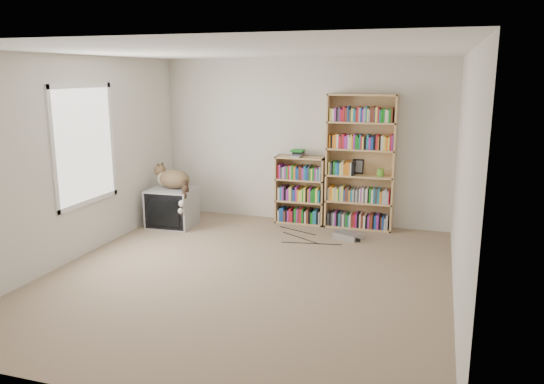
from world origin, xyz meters
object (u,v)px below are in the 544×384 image
(crt_tv, at_px, (172,207))
(bookcase_short, at_px, (301,192))
(cat, at_px, (175,182))
(bookcase_tall, at_px, (361,166))
(dvd_player, at_px, (348,236))

(crt_tv, xyz_separation_m, bookcase_short, (1.81, 0.77, 0.20))
(cat, relative_size, bookcase_short, 0.72)
(bookcase_tall, bearing_deg, bookcase_short, -179.84)
(bookcase_tall, height_order, bookcase_short, bookcase_tall)
(crt_tv, bearing_deg, dvd_player, 0.29)
(cat, bearing_deg, bookcase_short, 31.20)
(bookcase_tall, relative_size, bookcase_short, 1.91)
(crt_tv, distance_m, bookcase_tall, 2.90)
(crt_tv, distance_m, bookcase_short, 1.98)
(cat, bearing_deg, dvd_player, 11.38)
(bookcase_tall, xyz_separation_m, bookcase_short, (-0.91, -0.00, -0.46))
(crt_tv, relative_size, dvd_player, 1.90)
(dvd_player, bearing_deg, bookcase_short, 168.32)
(crt_tv, relative_size, bookcase_short, 0.67)
(crt_tv, xyz_separation_m, dvd_player, (2.67, 0.17, -0.24))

